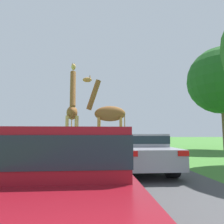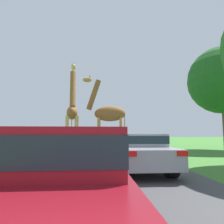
% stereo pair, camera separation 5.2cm
% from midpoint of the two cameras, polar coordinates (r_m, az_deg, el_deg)
% --- Properties ---
extents(road, '(6.86, 120.00, 0.00)m').
position_cam_midpoint_polar(road, '(29.13, -4.45, -8.84)').
color(road, '#424244').
rests_on(road, ground).
extents(giraffe_near_road, '(2.64, 0.93, 4.95)m').
position_cam_midpoint_polar(giraffe_near_road, '(11.99, -1.18, -0.56)').
color(giraffe_near_road, '#B77F3D').
rests_on(giraffe_near_road, ground).
extents(giraffe_companion, '(0.95, 2.65, 5.26)m').
position_cam_midpoint_polar(giraffe_companion, '(12.03, -11.22, -0.58)').
color(giraffe_companion, tan).
rests_on(giraffe_companion, ground).
extents(car_lead_maroon, '(1.72, 4.68, 1.41)m').
position_cam_midpoint_polar(car_lead_maroon, '(3.07, -13.27, -17.21)').
color(car_lead_maroon, maroon).
rests_on(car_lead_maroon, ground).
extents(car_queue_right, '(1.84, 4.09, 1.45)m').
position_cam_midpoint_polar(car_queue_right, '(22.53, -1.43, -7.68)').
color(car_queue_right, '#144C28').
rests_on(car_queue_right, ground).
extents(car_queue_left, '(1.81, 4.28, 1.20)m').
position_cam_midpoint_polar(car_queue_left, '(16.79, 0.64, -8.59)').
color(car_queue_left, silver).
rests_on(car_queue_left, ground).
extents(car_far_ahead, '(1.73, 4.22, 1.34)m').
position_cam_midpoint_polar(car_far_ahead, '(7.66, 8.24, -10.77)').
color(car_far_ahead, gray).
rests_on(car_far_ahead, ground).
extents(tree_left_edge, '(5.66, 5.66, 8.67)m').
position_cam_midpoint_polar(tree_left_edge, '(19.45, 29.10, 7.91)').
color(tree_left_edge, brown).
rests_on(tree_left_edge, ground).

